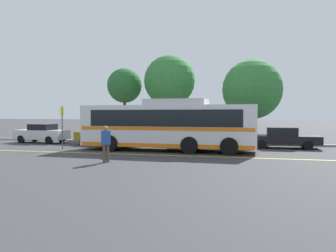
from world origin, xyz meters
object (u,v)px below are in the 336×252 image
(transit_bus, at_px, (168,125))
(parked_car_3, at_px, (283,138))
(pedestrian_0, at_px, (106,142))
(tree_2, at_px, (169,81))
(tree_0, at_px, (252,89))
(parked_car_0, at_px, (42,133))
(tree_1, at_px, (125,86))
(parked_car_2, at_px, (192,136))
(bus_stop_sign, at_px, (62,122))
(parked_car_1, at_px, (106,134))

(transit_bus, distance_m, parked_car_3, 7.93)
(pedestrian_0, relative_size, tree_2, 0.23)
(parked_car_3, bearing_deg, tree_0, -159.44)
(parked_car_0, distance_m, tree_1, 8.78)
(tree_1, xyz_separation_m, tree_2, (4.35, 0.03, 0.36))
(pedestrian_0, xyz_separation_m, tree_1, (-4.79, 14.82, 3.95))
(pedestrian_0, bearing_deg, tree_2, 59.04)
(parked_car_2, relative_size, pedestrian_0, 2.52)
(transit_bus, distance_m, bus_stop_sign, 7.04)
(tree_1, bearing_deg, tree_0, -2.53)
(bus_stop_sign, bearing_deg, pedestrian_0, -131.03)
(parked_car_2, relative_size, parked_car_3, 0.94)
(pedestrian_0, bearing_deg, parked_car_3, 12.44)
(tree_0, bearing_deg, pedestrian_0, -115.64)
(parked_car_1, bearing_deg, pedestrian_0, 23.82)
(parked_car_0, height_order, bus_stop_sign, bus_stop_sign)
(transit_bus, height_order, tree_2, tree_2)
(tree_0, bearing_deg, tree_1, 177.47)
(parked_car_2, xyz_separation_m, tree_0, (4.24, 5.54, 3.61))
(tree_0, distance_m, tree_1, 11.68)
(transit_bus, xyz_separation_m, parked_car_1, (-5.62, 3.17, -0.87))
(parked_car_0, height_order, tree_2, tree_2)
(parked_car_1, bearing_deg, tree_0, 117.38)
(tree_0, bearing_deg, tree_2, 175.73)
(parked_car_0, xyz_separation_m, pedestrian_0, (9.42, -8.64, 0.23))
(parked_car_2, bearing_deg, bus_stop_sign, 113.20)
(tree_0, height_order, tree_1, tree_0)
(tree_1, bearing_deg, parked_car_2, -39.21)
(tree_0, xyz_separation_m, tree_1, (-11.65, 0.52, 0.59))
(parked_car_2, bearing_deg, tree_2, 23.95)
(parked_car_0, relative_size, bus_stop_sign, 1.56)
(tree_1, bearing_deg, parked_car_0, -126.86)
(parked_car_0, height_order, tree_0, tree_0)
(parked_car_3, distance_m, tree_0, 6.85)
(parked_car_1, height_order, pedestrian_0, pedestrian_0)
(parked_car_0, relative_size, tree_0, 0.64)
(parked_car_0, distance_m, parked_car_2, 12.05)
(transit_bus, height_order, parked_car_1, transit_bus)
(transit_bus, bearing_deg, bus_stop_sign, 95.93)
(parked_car_1, bearing_deg, parked_car_0, -91.21)
(parked_car_0, bearing_deg, pedestrian_0, -127.87)
(transit_bus, bearing_deg, parked_car_3, -62.48)
(parked_car_2, xyz_separation_m, tree_1, (-7.42, 6.05, 4.20))
(parked_car_1, distance_m, pedestrian_0, 9.43)
(parked_car_3, bearing_deg, parked_car_2, -88.39)
(parked_car_0, bearing_deg, parked_car_2, -84.76)
(parked_car_0, distance_m, bus_stop_sign, 5.66)
(parked_car_0, xyz_separation_m, tree_1, (4.63, 6.18, 4.19))
(bus_stop_sign, height_order, tree_2, tree_2)
(pedestrian_0, xyz_separation_m, bus_stop_sign, (-5.30, 4.90, 0.76))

